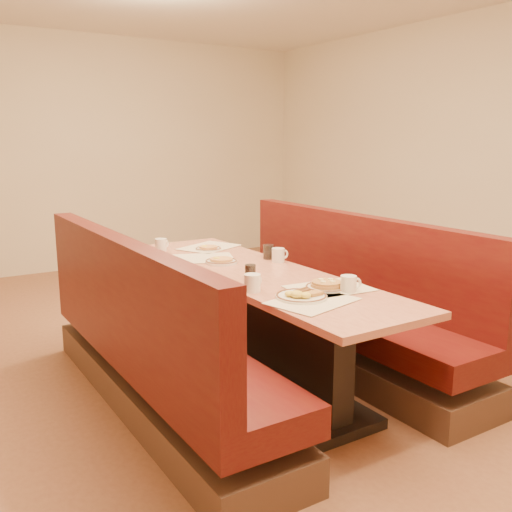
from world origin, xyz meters
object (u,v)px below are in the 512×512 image
eggs_plate (301,296)px  coffee_mug_c (279,255)px  pancake_plate (327,286)px  coffee_mug_b (253,282)px  booth_left (151,351)px  coffee_mug_a (349,284)px  coffee_mug_d (161,245)px  diner_table (256,327)px  booth_right (342,311)px  soda_tumbler_mid (269,252)px  soda_tumbler_near (250,272)px

eggs_plate → coffee_mug_c: (0.42, 0.83, 0.03)m
pancake_plate → coffee_mug_b: bearing=154.5°
booth_left → pancake_plate: 1.10m
coffee_mug_a → coffee_mug_d: size_ratio=1.04×
coffee_mug_b → booth_left: bearing=116.9°
diner_table → booth_right: booth_right is taller
coffee_mug_c → booth_left: bearing=-168.7°
coffee_mug_d → soda_tumbler_mid: soda_tumbler_mid is taller
coffee_mug_b → coffee_mug_d: size_ratio=1.05×
soda_tumbler_mid → soda_tumbler_near: bearing=-133.9°
booth_right → soda_tumbler_mid: (-0.45, 0.28, 0.44)m
booth_left → coffee_mug_c: (1.02, 0.16, 0.44)m
coffee_mug_b → soda_tumbler_near: bearing=39.6°
booth_left → soda_tumbler_near: (0.59, -0.16, 0.43)m
diner_table → soda_tumbler_near: bearing=-131.8°
diner_table → coffee_mug_d: (-0.25, 0.95, 0.42)m
booth_right → soda_tumbler_near: size_ratio=27.42×
soda_tumbler_mid → booth_left: bearing=-164.5°
coffee_mug_c → soda_tumbler_near: coffee_mug_c is taller
eggs_plate → coffee_mug_a: bearing=-7.9°
eggs_plate → diner_table: bearing=78.4°
pancake_plate → coffee_mug_b: coffee_mug_b is taller
diner_table → booth_right: size_ratio=1.00×
diner_table → coffee_mug_d: size_ratio=20.60×
coffee_mug_b → coffee_mug_d: coffee_mug_b is taller
booth_left → coffee_mug_d: bearing=63.1°
eggs_plate → soda_tumbler_near: size_ratio=3.04×
booth_left → soda_tumbler_near: size_ratio=27.42×
diner_table → soda_tumbler_mid: 0.58m
coffee_mug_c → soda_tumbler_near: size_ratio=1.39×
booth_left → pancake_plate: bearing=-35.0°
coffee_mug_a → coffee_mug_b: (-0.44, 0.30, 0.00)m
pancake_plate → coffee_mug_b: (-0.38, 0.18, 0.03)m
pancake_plate → soda_tumbler_near: (-0.25, 0.43, 0.03)m
coffee_mug_b → soda_tumbler_mid: bearing=29.2°
pancake_plate → coffee_mug_d: (-0.35, 1.54, 0.03)m
booth_right → coffee_mug_d: 1.44m
pancake_plate → eggs_plate: 0.25m
coffee_mug_c → soda_tumbler_mid: bearing=94.2°
eggs_plate → coffee_mug_b: size_ratio=2.17×
pancake_plate → soda_tumbler_near: soda_tumbler_near is taller
booth_left → coffee_mug_c: 1.12m
booth_left → eggs_plate: size_ratio=9.03×
pancake_plate → soda_tumbler_mid: soda_tumbler_mid is taller
diner_table → soda_tumbler_mid: size_ratio=24.47×
coffee_mug_c → soda_tumbler_near: bearing=-140.8°
booth_left → coffee_mug_a: bearing=-38.4°
coffee_mug_c → soda_tumbler_mid: (-0.00, 0.12, 0.00)m
eggs_plate → soda_tumbler_mid: bearing=66.2°
coffee_mug_a → coffee_mug_c: (0.12, 0.87, -0.00)m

